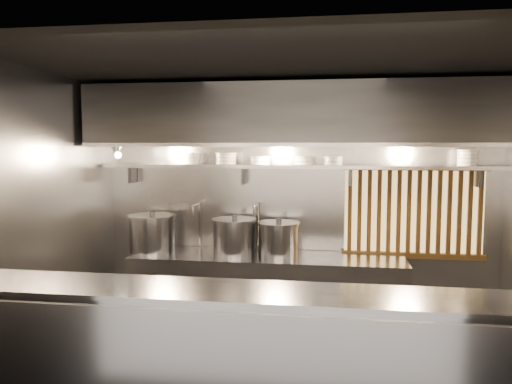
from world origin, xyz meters
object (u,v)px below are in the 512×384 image
(stock_pot_mid, at_px, (279,239))
(stock_pot_right, at_px, (234,236))
(pendant_bulb, at_px, (286,159))
(stock_pot_left, at_px, (152,233))
(heat_lamp, at_px, (116,150))

(stock_pot_mid, bearing_deg, stock_pot_right, -179.29)
(stock_pot_mid, bearing_deg, pendant_bulb, 21.95)
(stock_pot_left, relative_size, stock_pot_right, 0.89)
(stock_pot_right, bearing_deg, heat_lamp, -165.62)
(stock_pot_mid, distance_m, stock_pot_right, 0.50)
(stock_pot_left, height_order, stock_pot_right, stock_pot_left)
(stock_pot_right, bearing_deg, stock_pot_mid, 0.71)
(heat_lamp, distance_m, pendant_bulb, 1.83)
(heat_lamp, bearing_deg, stock_pot_mid, 10.53)
(heat_lamp, height_order, stock_pot_mid, heat_lamp)
(heat_lamp, distance_m, stock_pot_right, 1.59)
(stock_pot_left, distance_m, stock_pot_right, 0.96)
(pendant_bulb, bearing_deg, stock_pot_mid, -158.05)
(pendant_bulb, height_order, stock_pot_left, pendant_bulb)
(stock_pot_left, distance_m, stock_pot_mid, 1.46)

